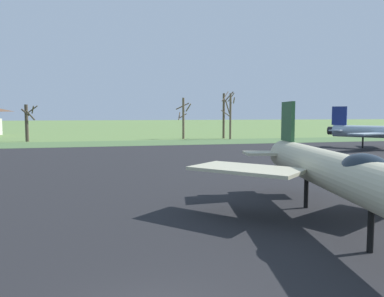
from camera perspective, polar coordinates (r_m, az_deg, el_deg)
name	(u,v)px	position (r m, az deg, el deg)	size (l,w,h in m)	color
asphalt_apron	(113,184)	(27.33, -11.56, -5.11)	(109.57, 62.10, 0.05)	black
grass_verge_strip	(103,144)	(64.12, -13.03, 0.69)	(169.57, 12.00, 0.06)	#4C6B3C
jet_fighter_front_left	(336,171)	(17.16, 20.53, -3.18)	(12.13, 17.21, 5.55)	#B7B293
bare_tree_far_left	(27,121)	(73.45, -23.14, 3.75)	(2.71, 3.38, 6.48)	#42382D
bare_tree_left_of_center	(183,117)	(75.29, -1.27, 4.73)	(2.66, 2.42, 7.97)	brown
bare_tree_center	(224,115)	(76.85, 4.79, 5.02)	(2.57, 3.12, 8.92)	brown
bare_tree_right_of_center	(230,113)	(73.76, 5.66, 5.17)	(2.67, 2.61, 9.16)	brown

